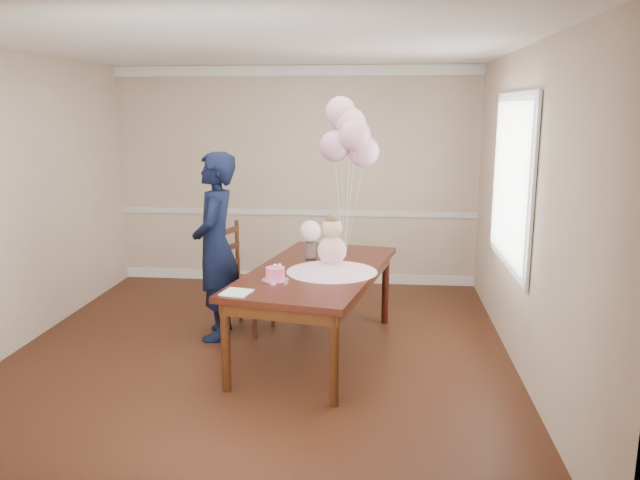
% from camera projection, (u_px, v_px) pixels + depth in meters
% --- Properties ---
extents(floor, '(4.50, 5.00, 0.00)m').
position_uv_depth(floor, '(259.00, 356.00, 5.61)').
color(floor, black).
rests_on(floor, ground).
extents(ceiling, '(4.50, 5.00, 0.02)m').
position_uv_depth(ceiling, '(252.00, 44.00, 5.05)').
color(ceiling, white).
rests_on(ceiling, wall_back).
extents(wall_back, '(4.50, 0.02, 2.70)m').
position_uv_depth(wall_back, '(296.00, 177.00, 7.77)').
color(wall_back, tan).
rests_on(wall_back, floor).
extents(wall_front, '(4.50, 0.02, 2.70)m').
position_uv_depth(wall_front, '(149.00, 293.00, 2.90)').
color(wall_front, tan).
rests_on(wall_front, floor).
extents(wall_left, '(0.02, 5.00, 2.70)m').
position_uv_depth(wall_left, '(7.00, 204.00, 5.55)').
color(wall_left, tan).
rests_on(wall_left, floor).
extents(wall_right, '(0.02, 5.00, 2.70)m').
position_uv_depth(wall_right, '(525.00, 212.00, 5.12)').
color(wall_right, tan).
rests_on(wall_right, floor).
extents(chair_rail_trim, '(4.50, 0.02, 0.07)m').
position_uv_depth(chair_rail_trim, '(296.00, 212.00, 7.85)').
color(chair_rail_trim, silver).
rests_on(chair_rail_trim, wall_back).
extents(crown_molding, '(4.50, 0.02, 0.12)m').
position_uv_depth(crown_molding, '(295.00, 71.00, 7.49)').
color(crown_molding, white).
rests_on(crown_molding, wall_back).
extents(baseboard_trim, '(4.50, 0.02, 0.12)m').
position_uv_depth(baseboard_trim, '(296.00, 277.00, 8.03)').
color(baseboard_trim, white).
rests_on(baseboard_trim, floor).
extents(window_frame, '(0.02, 1.66, 1.56)m').
position_uv_depth(window_frame, '(512.00, 181.00, 5.56)').
color(window_frame, silver).
rests_on(window_frame, wall_right).
extents(window_blinds, '(0.01, 1.50, 1.40)m').
position_uv_depth(window_blinds, '(510.00, 181.00, 5.57)').
color(window_blinds, white).
rests_on(window_blinds, wall_right).
extents(dining_table_top, '(1.45, 2.27, 0.05)m').
position_uv_depth(dining_table_top, '(316.00, 272.00, 5.56)').
color(dining_table_top, black).
rests_on(dining_table_top, table_leg_fl).
extents(table_apron, '(1.32, 2.14, 0.11)m').
position_uv_depth(table_apron, '(316.00, 280.00, 5.57)').
color(table_apron, black).
rests_on(table_apron, table_leg_fl).
extents(table_leg_fl, '(0.09, 0.09, 0.74)m').
position_uv_depth(table_leg_fl, '(226.00, 347.00, 4.86)').
color(table_leg_fl, black).
rests_on(table_leg_fl, floor).
extents(table_leg_fr, '(0.09, 0.09, 0.74)m').
position_uv_depth(table_leg_fr, '(334.00, 360.00, 4.61)').
color(table_leg_fr, black).
rests_on(table_leg_fr, floor).
extents(table_leg_bl, '(0.09, 0.09, 0.74)m').
position_uv_depth(table_leg_bl, '(304.00, 282.00, 6.67)').
color(table_leg_bl, black).
rests_on(table_leg_bl, floor).
extents(table_leg_br, '(0.09, 0.09, 0.74)m').
position_uv_depth(table_leg_br, '(385.00, 289.00, 6.41)').
color(table_leg_br, black).
rests_on(table_leg_br, floor).
extents(baby_skirt, '(0.94, 0.94, 0.11)m').
position_uv_depth(baby_skirt, '(332.00, 266.00, 5.44)').
color(baby_skirt, '#FFBBD7').
rests_on(baby_skirt, dining_table_top).
extents(baby_torso, '(0.25, 0.25, 0.25)m').
position_uv_depth(baby_torso, '(332.00, 250.00, 5.42)').
color(baby_torso, '#FA9EC8').
rests_on(baby_torso, baby_skirt).
extents(baby_head, '(0.18, 0.18, 0.18)m').
position_uv_depth(baby_head, '(332.00, 228.00, 5.37)').
color(baby_head, beige).
rests_on(baby_head, baby_torso).
extents(baby_hair, '(0.13, 0.13, 0.13)m').
position_uv_depth(baby_hair, '(332.00, 221.00, 5.36)').
color(baby_hair, brown).
rests_on(baby_hair, baby_head).
extents(cake_platter, '(0.27, 0.27, 0.01)m').
position_uv_depth(cake_platter, '(275.00, 280.00, 5.17)').
color(cake_platter, white).
rests_on(cake_platter, dining_table_top).
extents(birthday_cake, '(0.19, 0.19, 0.11)m').
position_uv_depth(birthday_cake, '(275.00, 273.00, 5.16)').
color(birthday_cake, '#FF5087').
rests_on(birthday_cake, cake_platter).
extents(cake_flower_a, '(0.03, 0.03, 0.03)m').
position_uv_depth(cake_flower_a, '(275.00, 265.00, 5.14)').
color(cake_flower_a, silver).
rests_on(cake_flower_a, birthday_cake).
extents(cake_flower_b, '(0.03, 0.03, 0.03)m').
position_uv_depth(cake_flower_b, '(280.00, 265.00, 5.15)').
color(cake_flower_b, silver).
rests_on(cake_flower_b, birthday_cake).
extents(rose_vase_near, '(0.12, 0.12, 0.17)m').
position_uv_depth(rose_vase_near, '(310.00, 251.00, 5.87)').
color(rose_vase_near, silver).
rests_on(rose_vase_near, dining_table_top).
extents(roses_near, '(0.20, 0.20, 0.20)m').
position_uv_depth(roses_near, '(310.00, 231.00, 5.83)').
color(roses_near, '#FFD5DC').
rests_on(roses_near, rose_vase_near).
extents(napkin, '(0.25, 0.25, 0.01)m').
position_uv_depth(napkin, '(237.00, 292.00, 4.82)').
color(napkin, white).
rests_on(napkin, dining_table_top).
extents(balloon_weight, '(0.05, 0.05, 0.02)m').
position_uv_depth(balloon_weight, '(344.00, 254.00, 6.06)').
color(balloon_weight, silver).
rests_on(balloon_weight, dining_table_top).
extents(balloon_a, '(0.29, 0.29, 0.29)m').
position_uv_depth(balloon_a, '(335.00, 146.00, 5.87)').
color(balloon_a, '#E09EB8').
rests_on(balloon_a, balloon_ribbon_a).
extents(balloon_b, '(0.29, 0.29, 0.29)m').
position_uv_depth(balloon_b, '(355.00, 135.00, 5.74)').
color(balloon_b, '#E6A3C6').
rests_on(balloon_b, balloon_ribbon_b).
extents(balloon_c, '(0.29, 0.29, 0.29)m').
position_uv_depth(balloon_c, '(351.00, 123.00, 5.89)').
color(balloon_c, '#EFA9B7').
rests_on(balloon_c, balloon_ribbon_c).
extents(balloon_d, '(0.29, 0.29, 0.29)m').
position_uv_depth(balloon_d, '(341.00, 112.00, 5.92)').
color(balloon_d, '#EDA8C6').
rests_on(balloon_d, balloon_ribbon_d).
extents(balloon_e, '(0.29, 0.29, 0.29)m').
position_uv_depth(balloon_e, '(364.00, 152.00, 5.89)').
color(balloon_e, '#F4ADCE').
rests_on(balloon_e, balloon_ribbon_e).
extents(balloon_ribbon_a, '(0.10, 0.02, 0.88)m').
position_uv_depth(balloon_ribbon_a, '(340.00, 209.00, 5.98)').
color(balloon_ribbon_a, white).
rests_on(balloon_ribbon_a, balloon_weight).
extents(balloon_ribbon_b, '(0.10, 0.08, 0.98)m').
position_uv_depth(balloon_ribbon_b, '(350.00, 204.00, 5.92)').
color(balloon_ribbon_b, white).
rests_on(balloon_ribbon_b, balloon_weight).
extents(balloon_ribbon_c, '(0.04, 0.09, 1.09)m').
position_uv_depth(balloon_ribbon_c, '(347.00, 198.00, 5.99)').
color(balloon_ribbon_c, white).
rests_on(balloon_ribbon_c, balloon_weight).
extents(balloon_ribbon_d, '(0.07, 0.12, 1.19)m').
position_uv_depth(balloon_ribbon_d, '(342.00, 192.00, 6.00)').
color(balloon_ribbon_d, silver).
rests_on(balloon_ribbon_d, balloon_weight).
extents(balloon_ribbon_e, '(0.16, 0.05, 0.82)m').
position_uv_depth(balloon_ribbon_e, '(354.00, 212.00, 5.99)').
color(balloon_ribbon_e, silver).
rests_on(balloon_ribbon_e, balloon_weight).
extents(dining_chair_seat, '(0.58, 0.58, 0.05)m').
position_uv_depth(dining_chair_seat, '(247.00, 284.00, 6.20)').
color(dining_chair_seat, '#331D0D').
rests_on(dining_chair_seat, chair_leg_fl).
extents(chair_leg_fl, '(0.05, 0.05, 0.45)m').
position_uv_depth(chair_leg_fl, '(221.00, 311.00, 6.15)').
color(chair_leg_fl, '#33180E').
rests_on(chair_leg_fl, floor).
extents(chair_leg_fr, '(0.05, 0.05, 0.45)m').
position_uv_depth(chair_leg_fr, '(254.00, 316.00, 6.00)').
color(chair_leg_fr, '#36160E').
rests_on(chair_leg_fr, floor).
extents(chair_leg_bl, '(0.05, 0.05, 0.45)m').
position_uv_depth(chair_leg_bl, '(240.00, 300.00, 6.49)').
color(chair_leg_bl, '#38200F').
rests_on(chair_leg_bl, floor).
extents(chair_leg_br, '(0.05, 0.05, 0.45)m').
position_uv_depth(chair_leg_br, '(273.00, 305.00, 6.35)').
color(chair_leg_br, '#361E0E').
rests_on(chair_leg_br, floor).
extents(chair_back_post_l, '(0.05, 0.05, 0.59)m').
position_uv_depth(chair_back_post_l, '(217.00, 256.00, 6.05)').
color(chair_back_post_l, '#361B0E').
rests_on(chair_back_post_l, dining_chair_seat).
extents(chair_back_post_r, '(0.05, 0.05, 0.59)m').
position_uv_depth(chair_back_post_r, '(237.00, 248.00, 6.39)').
color(chair_back_post_r, '#371F0F').
rests_on(chair_back_post_r, dining_chair_seat).
extents(chair_slat_low, '(0.16, 0.41, 0.05)m').
position_uv_depth(chair_slat_low, '(228.00, 265.00, 6.24)').
color(chair_slat_low, '#36190E').
rests_on(chair_slat_low, dining_chair_seat).
extents(chair_slat_mid, '(0.16, 0.41, 0.05)m').
position_uv_depth(chair_slat_mid, '(227.00, 248.00, 6.21)').
color(chair_slat_mid, black).
rests_on(chair_slat_mid, dining_chair_seat).
extents(chair_slat_top, '(0.16, 0.41, 0.05)m').
position_uv_depth(chair_slat_top, '(227.00, 232.00, 6.17)').
color(chair_slat_top, '#331B0E').
rests_on(chair_slat_top, dining_chair_seat).
extents(woman, '(0.47, 0.68, 1.79)m').
position_uv_depth(woman, '(216.00, 247.00, 5.93)').
color(woman, black).
rests_on(woman, floor).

